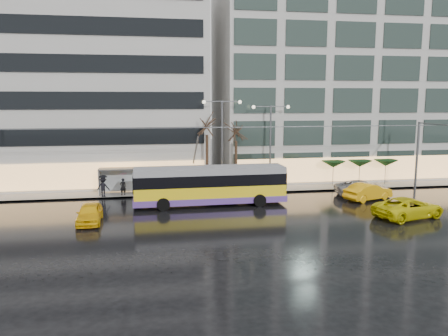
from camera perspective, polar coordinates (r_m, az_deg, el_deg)
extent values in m
plane|color=black|center=(33.94, -0.72, -6.86)|extent=(140.00, 140.00, 0.00)
cube|color=gray|center=(47.69, -0.85, -2.15)|extent=(80.00, 10.00, 0.15)
cube|color=slate|center=(42.90, 0.12, -3.41)|extent=(80.00, 0.10, 0.15)
cube|color=#B0ADA8|center=(52.53, -21.91, 10.38)|extent=(34.00, 14.00, 22.00)
cube|color=#B0ADA8|center=(56.67, 15.98, 12.04)|extent=(32.00, 14.00, 25.00)
cube|color=yellow|center=(38.55, -1.83, -3.18)|extent=(13.20, 2.96, 1.64)
cube|color=#5E3B94|center=(38.66, -1.83, -3.98)|extent=(13.24, 3.00, 0.55)
cube|color=black|center=(38.31, -1.84, -1.42)|extent=(13.22, 2.98, 0.99)
cube|color=gray|center=(38.18, -1.85, -0.29)|extent=(13.20, 2.96, 0.55)
cube|color=black|center=(39.83, 7.61, -1.34)|extent=(0.11, 2.52, 1.43)
cube|color=black|center=(37.96, -11.77, -1.95)|extent=(0.11, 2.52, 1.43)
cylinder|color=black|center=(40.78, 3.70, -3.39)|extent=(1.10, 0.40, 1.10)
cylinder|color=black|center=(38.19, 4.69, -4.25)|extent=(1.10, 0.40, 1.10)
cylinder|color=black|center=(39.64, -8.10, -3.82)|extent=(1.10, 0.40, 1.10)
cylinder|color=black|center=(36.98, -7.94, -4.75)|extent=(1.10, 0.40, 1.10)
cylinder|color=#595B60|center=(38.84, -3.69, 2.22)|extent=(0.13, 4.08, 2.88)
cylinder|color=#595B60|center=(39.39, -3.78, 2.31)|extent=(0.13, 4.08, 2.88)
cylinder|color=#595B60|center=(49.17, 23.90, 1.46)|extent=(0.24, 0.24, 7.00)
cube|color=#595B60|center=(46.83, 25.83, 5.18)|extent=(0.10, 5.00, 0.10)
cylinder|color=#595B60|center=(38.57, -0.55, 5.31)|extent=(42.00, 0.04, 0.04)
cylinder|color=#595B60|center=(39.06, -0.66, 5.35)|extent=(42.00, 0.04, 0.04)
cube|color=#595B60|center=(43.42, -13.33, -0.11)|extent=(4.20, 1.60, 0.12)
cube|color=silver|center=(44.32, -13.21, -1.56)|extent=(4.00, 0.05, 2.20)
cube|color=white|center=(43.83, -15.95, -1.79)|extent=(0.10, 1.40, 2.20)
cylinder|color=#595B60|center=(43.14, -15.99, -1.96)|extent=(0.10, 0.10, 2.40)
cylinder|color=#595B60|center=(44.50, -15.78, -1.62)|extent=(0.10, 0.10, 2.40)
cylinder|color=#595B60|center=(42.84, -10.67, -1.84)|extent=(0.10, 0.10, 2.40)
cylinder|color=#595B60|center=(44.22, -10.63, -1.50)|extent=(0.10, 0.10, 2.40)
cylinder|color=#595B60|center=(43.88, -0.25, 2.93)|extent=(0.18, 0.18, 9.00)
cylinder|color=#595B60|center=(43.51, -1.44, 8.68)|extent=(1.80, 0.10, 0.10)
cylinder|color=#595B60|center=(43.79, 0.92, 8.68)|extent=(1.80, 0.10, 0.10)
sphere|color=#FFF2CC|center=(43.39, -2.63, 8.60)|extent=(0.36, 0.36, 0.36)
sphere|color=#FFF2CC|center=(43.96, 2.09, 8.61)|extent=(0.36, 0.36, 0.36)
cylinder|color=#595B60|center=(44.96, 6.06, 2.70)|extent=(0.18, 0.18, 8.50)
cylinder|color=#595B60|center=(44.47, 5.02, 8.01)|extent=(1.80, 0.10, 0.10)
cylinder|color=#595B60|center=(44.95, 7.27, 7.98)|extent=(1.80, 0.10, 0.10)
sphere|color=#FFF2CC|center=(44.26, 3.88, 7.95)|extent=(0.36, 0.36, 0.36)
sphere|color=#FFF2CC|center=(45.21, 8.37, 7.90)|extent=(0.36, 0.36, 0.36)
cylinder|color=black|center=(44.08, -2.22, 0.72)|extent=(0.28, 0.28, 5.60)
cylinder|color=black|center=(44.78, 1.56, 0.40)|extent=(0.28, 0.28, 4.90)
cylinder|color=#595B60|center=(47.89, 14.04, -0.94)|extent=(0.06, 0.06, 2.20)
cone|color=#0E3310|center=(47.71, 14.09, 0.48)|extent=(2.50, 2.50, 0.70)
cylinder|color=#595B60|center=(49.15, 17.26, -0.83)|extent=(0.06, 0.06, 2.20)
cone|color=#0E3310|center=(48.97, 17.32, 0.55)|extent=(2.50, 2.50, 0.70)
cylinder|color=#595B60|center=(50.55, 20.30, -0.73)|extent=(0.06, 0.06, 2.20)
cone|color=#0E3310|center=(50.38, 20.37, 0.62)|extent=(2.50, 2.50, 0.70)
imported|color=yellow|center=(34.65, -17.15, -5.66)|extent=(1.88, 4.41, 1.49)
imported|color=#FEAE0D|center=(42.64, 18.30, -2.95)|extent=(5.11, 3.27, 1.59)
imported|color=yellow|center=(37.46, 22.97, -4.79)|extent=(6.36, 4.14, 1.63)
imported|color=#9C9CA0|center=(44.38, 17.72, -2.53)|extent=(5.61, 3.03, 1.49)
imported|color=black|center=(43.03, -13.06, -2.39)|extent=(0.69, 0.57, 1.64)
imported|color=#E24B8A|center=(42.86, -13.11, -1.17)|extent=(1.23, 1.24, 0.88)
imported|color=black|center=(43.11, -9.75, -2.21)|extent=(0.84, 0.65, 1.71)
imported|color=black|center=(42.75, -15.49, -2.40)|extent=(1.35, 0.99, 1.86)
imported|color=black|center=(42.60, -15.54, -1.32)|extent=(1.01, 1.01, 0.72)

